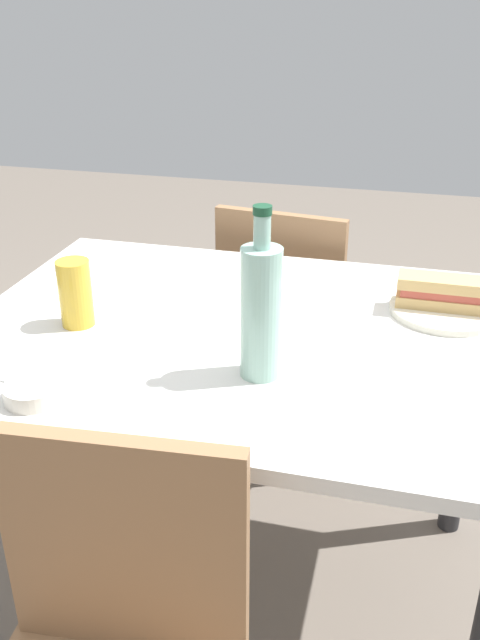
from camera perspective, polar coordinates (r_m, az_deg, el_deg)
name	(u,v)px	position (r m, az deg, el deg)	size (l,w,h in m)	color
ground_plane	(240,592)	(1.92, 0.00, -21.47)	(8.00, 8.00, 0.00)	#6B6056
dining_table	(240,374)	(1.51, 0.00, -4.48)	(1.17, 0.89, 0.76)	silver
chair_far	(288,318)	(2.15, 3.96, 0.17)	(0.45, 0.45, 0.85)	#936B47
plate_near	(445,310)	(1.59, 16.52, 0.81)	(0.24, 0.24, 0.01)	silver
baguette_sandwich_near	(447,293)	(1.57, 16.71, 2.18)	(0.22, 0.07, 0.07)	tan
knife_near	(440,295)	(1.63, 16.16, 1.98)	(0.18, 0.02, 0.01)	silver
water_bottle	(261,310)	(1.23, 1.74, 0.84)	(0.07, 0.07, 0.32)	#99C6B7
beer_glass	(75,293)	(1.49, -13.39, 2.16)	(0.07, 0.07, 0.14)	gold
olive_bowl	(33,392)	(1.26, -16.68, -5.72)	(0.10, 0.10, 0.03)	silver
paper_napkin	(8,357)	(1.42, -18.58, -2.93)	(0.14, 0.14, 0.00)	white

